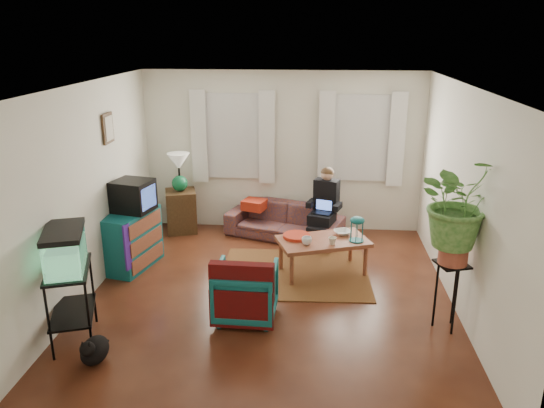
# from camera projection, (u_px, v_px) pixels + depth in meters

# --- Properties ---
(floor) EXTENTS (4.50, 5.00, 0.01)m
(floor) POSITION_uv_depth(u_px,v_px,m) (269.00, 297.00, 6.65)
(floor) COLOR #4F2B14
(floor) RESTS_ON ground
(ceiling) EXTENTS (4.50, 5.00, 0.01)m
(ceiling) POSITION_uv_depth(u_px,v_px,m) (269.00, 86.00, 5.84)
(ceiling) COLOR white
(ceiling) RESTS_ON wall_back
(wall_back) EXTENTS (4.50, 0.01, 2.60)m
(wall_back) POSITION_uv_depth(u_px,v_px,m) (283.00, 152.00, 8.61)
(wall_back) COLOR silver
(wall_back) RESTS_ON floor
(wall_front) EXTENTS (4.50, 0.01, 2.60)m
(wall_front) POSITION_uv_depth(u_px,v_px,m) (239.00, 302.00, 3.88)
(wall_front) COLOR silver
(wall_front) RESTS_ON floor
(wall_left) EXTENTS (0.01, 5.00, 2.60)m
(wall_left) POSITION_uv_depth(u_px,v_px,m) (85.00, 194.00, 6.42)
(wall_left) COLOR silver
(wall_left) RESTS_ON floor
(wall_right) EXTENTS (0.01, 5.00, 2.60)m
(wall_right) POSITION_uv_depth(u_px,v_px,m) (465.00, 203.00, 6.07)
(wall_right) COLOR silver
(wall_right) RESTS_ON floor
(window_left) EXTENTS (1.08, 0.04, 1.38)m
(window_left) POSITION_uv_depth(u_px,v_px,m) (233.00, 136.00, 8.58)
(window_left) COLOR white
(window_left) RESTS_ON wall_back
(window_right) EXTENTS (1.08, 0.04, 1.38)m
(window_right) POSITION_uv_depth(u_px,v_px,m) (361.00, 138.00, 8.42)
(window_right) COLOR white
(window_right) RESTS_ON wall_back
(curtains_left) EXTENTS (1.36, 0.06, 1.50)m
(curtains_left) POSITION_uv_depth(u_px,v_px,m) (233.00, 137.00, 8.50)
(curtains_left) COLOR white
(curtains_left) RESTS_ON wall_back
(curtains_right) EXTENTS (1.36, 0.06, 1.50)m
(curtains_right) POSITION_uv_depth(u_px,v_px,m) (361.00, 139.00, 8.34)
(curtains_right) COLOR white
(curtains_right) RESTS_ON wall_back
(picture_frame) EXTENTS (0.04, 0.32, 0.40)m
(picture_frame) POSITION_uv_depth(u_px,v_px,m) (108.00, 128.00, 7.02)
(picture_frame) COLOR #3D2616
(picture_frame) RESTS_ON wall_left
(area_rug) EXTENTS (2.06, 1.67, 0.01)m
(area_rug) POSITION_uv_depth(u_px,v_px,m) (295.00, 273.00, 7.28)
(area_rug) COLOR brown
(area_rug) RESTS_ON floor
(sofa) EXTENTS (1.97, 1.28, 0.72)m
(sofa) POSITION_uv_depth(u_px,v_px,m) (284.00, 216.00, 8.47)
(sofa) COLOR brown
(sofa) RESTS_ON floor
(seated_person) EXTENTS (0.62, 0.68, 1.10)m
(seated_person) POSITION_uv_depth(u_px,v_px,m) (324.00, 210.00, 8.17)
(seated_person) COLOR black
(seated_person) RESTS_ON sofa
(side_table) EXTENTS (0.59, 0.59, 0.69)m
(side_table) POSITION_uv_depth(u_px,v_px,m) (181.00, 211.00, 8.73)
(side_table) COLOR #392615
(side_table) RESTS_ON floor
(table_lamp) EXTENTS (0.44, 0.44, 0.64)m
(table_lamp) POSITION_uv_depth(u_px,v_px,m) (179.00, 173.00, 8.53)
(table_lamp) COLOR white
(table_lamp) RESTS_ON side_table
(dresser) EXTENTS (0.65, 0.98, 0.81)m
(dresser) POSITION_uv_depth(u_px,v_px,m) (132.00, 240.00, 7.39)
(dresser) COLOR #137173
(dresser) RESTS_ON floor
(crt_tv) EXTENTS (0.59, 0.56, 0.43)m
(crt_tv) POSITION_uv_depth(u_px,v_px,m) (133.00, 196.00, 7.27)
(crt_tv) COLOR black
(crt_tv) RESTS_ON dresser
(aquarium_stand) EXTENTS (0.65, 0.85, 0.84)m
(aquarium_stand) POSITION_uv_depth(u_px,v_px,m) (72.00, 305.00, 5.61)
(aquarium_stand) COLOR black
(aquarium_stand) RESTS_ON floor
(aquarium) EXTENTS (0.58, 0.77, 0.44)m
(aquarium) POSITION_uv_depth(u_px,v_px,m) (65.00, 249.00, 5.41)
(aquarium) COLOR #7FD899
(aquarium) RESTS_ON aquarium_stand
(black_cat) EXTENTS (0.27, 0.40, 0.34)m
(black_cat) POSITION_uv_depth(u_px,v_px,m) (95.00, 348.00, 5.30)
(black_cat) COLOR black
(black_cat) RESTS_ON floor
(armchair) EXTENTS (0.71, 0.67, 0.71)m
(armchair) POSITION_uv_depth(u_px,v_px,m) (246.00, 289.00, 6.09)
(armchair) COLOR #126B6E
(armchair) RESTS_ON floor
(serape_throw) EXTENTS (0.72, 0.18, 0.58)m
(serape_throw) POSITION_uv_depth(u_px,v_px,m) (242.00, 289.00, 5.79)
(serape_throw) COLOR #9E0A0A
(serape_throw) RESTS_ON armchair
(coffee_table) EXTENTS (1.35, 1.02, 0.50)m
(coffee_table) POSITION_uv_depth(u_px,v_px,m) (323.00, 256.00, 7.24)
(coffee_table) COLOR brown
(coffee_table) RESTS_ON floor
(cup_a) EXTENTS (0.17, 0.17, 0.11)m
(cup_a) POSITION_uv_depth(u_px,v_px,m) (307.00, 241.00, 6.98)
(cup_a) COLOR white
(cup_a) RESTS_ON coffee_table
(cup_b) EXTENTS (0.14, 0.14, 0.10)m
(cup_b) POSITION_uv_depth(u_px,v_px,m) (332.00, 241.00, 6.98)
(cup_b) COLOR beige
(cup_b) RESTS_ON coffee_table
(bowl) EXTENTS (0.30, 0.30, 0.06)m
(bowl) POSITION_uv_depth(u_px,v_px,m) (343.00, 232.00, 7.33)
(bowl) COLOR white
(bowl) RESTS_ON coffee_table
(snack_tray) EXTENTS (0.47, 0.47, 0.04)m
(snack_tray) POSITION_uv_depth(u_px,v_px,m) (297.00, 236.00, 7.22)
(snack_tray) COLOR #B21414
(snack_tray) RESTS_ON coffee_table
(birdcage) EXTENTS (0.25, 0.25, 0.35)m
(birdcage) POSITION_uv_depth(u_px,v_px,m) (357.00, 229.00, 7.06)
(birdcage) COLOR #115B6B
(birdcage) RESTS_ON coffee_table
(plant_stand) EXTENTS (0.42, 0.42, 0.79)m
(plant_stand) POSITION_uv_depth(u_px,v_px,m) (448.00, 296.00, 5.85)
(plant_stand) COLOR black
(plant_stand) RESTS_ON floor
(potted_plant) EXTENTS (1.10, 1.03, 1.01)m
(potted_plant) POSITION_uv_depth(u_px,v_px,m) (458.00, 215.00, 5.55)
(potted_plant) COLOR #599947
(potted_plant) RESTS_ON plant_stand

